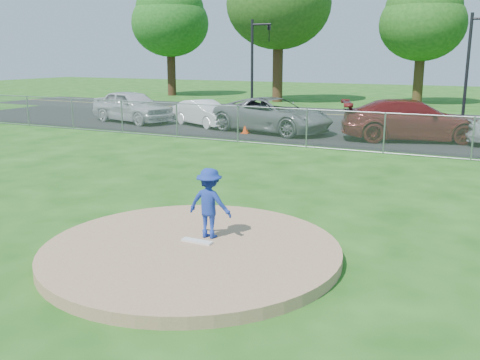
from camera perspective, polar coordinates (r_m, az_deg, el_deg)
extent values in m
plane|color=#164A10|center=(18.80, 10.81, 2.05)|extent=(120.00, 120.00, 0.00)
cylinder|color=#9B7555|center=(9.81, -5.19, -7.54)|extent=(5.40, 5.40, 0.20)
cube|color=white|center=(9.93, -4.61, -6.53)|extent=(0.60, 0.15, 0.04)
cube|color=gray|center=(20.59, 12.40, 5.05)|extent=(40.00, 0.06, 1.50)
cube|color=black|center=(25.04, 14.82, 4.61)|extent=(50.00, 8.00, 0.01)
cube|color=black|center=(32.37, 17.52, 6.30)|extent=(60.00, 7.00, 0.01)
cylinder|color=#361E13|center=(48.86, -7.32, 11.40)|extent=(0.74, 0.74, 4.20)
ellipsoid|color=#165316|center=(48.91, -7.47, 16.23)|extent=(6.72, 6.72, 5.71)
ellipsoid|color=#165316|center=(48.98, -7.51, 17.60)|extent=(5.91, 5.91, 5.03)
cylinder|color=#3B2415|center=(41.93, 4.04, 11.67)|extent=(0.78, 0.78, 4.90)
ellipsoid|color=#1D4713|center=(42.07, 4.15, 18.22)|extent=(7.84, 7.84, 6.66)
cylinder|color=#3A2915|center=(42.25, 18.51, 10.33)|extent=(0.72, 0.72, 3.85)
ellipsoid|color=#1B5316|center=(42.27, 18.89, 15.44)|extent=(6.16, 6.16, 5.24)
ellipsoid|color=#1B5316|center=(42.34, 19.00, 16.89)|extent=(5.42, 5.42, 4.61)
cylinder|color=black|center=(32.87, 1.29, 11.89)|extent=(0.16, 0.16, 5.60)
cylinder|color=black|center=(32.66, 2.31, 16.26)|extent=(1.20, 0.12, 0.12)
imported|color=black|center=(32.44, 3.11, 15.39)|extent=(0.16, 0.20, 1.00)
cylinder|color=black|center=(29.88, 23.06, 10.73)|extent=(0.16, 0.16, 5.60)
imported|color=navy|center=(10.01, -3.26, -2.47)|extent=(0.87, 0.52, 1.33)
cone|color=#EF420C|center=(24.82, 0.61, 5.69)|extent=(0.31, 0.31, 0.61)
imported|color=silver|center=(29.59, -11.44, 7.72)|extent=(5.34, 3.13, 1.71)
imported|color=white|center=(27.53, -3.86, 7.13)|extent=(4.15, 2.90, 1.30)
imported|color=slate|center=(25.26, 3.52, 6.94)|extent=(6.21, 3.84, 1.61)
imported|color=maroon|center=(23.86, 17.87, 6.10)|extent=(6.37, 4.19, 1.72)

